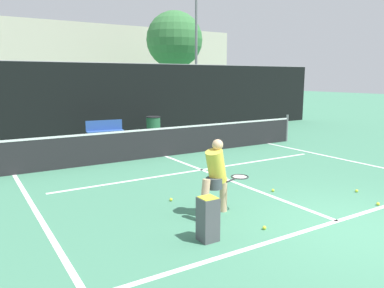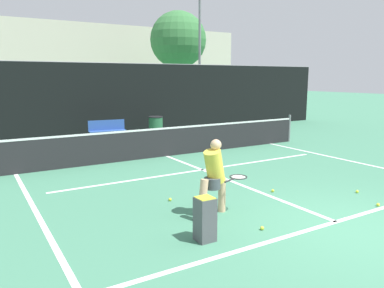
# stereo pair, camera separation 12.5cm
# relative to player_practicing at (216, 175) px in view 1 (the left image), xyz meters

# --- Properties ---
(ground_plane) EXTENTS (100.00, 100.00, 0.00)m
(ground_plane) POSITION_rel_player_practicing_xyz_m (1.69, -1.79, -0.77)
(ground_plane) COLOR #427F60
(court_baseline_near) EXTENTS (11.00, 0.10, 0.01)m
(court_baseline_near) POSITION_rel_player_practicing_xyz_m (1.69, -1.39, -0.77)
(court_baseline_near) COLOR white
(court_baseline_near) RESTS_ON ground
(court_service_line) EXTENTS (8.25, 0.10, 0.01)m
(court_service_line) POSITION_rel_player_practicing_xyz_m (1.69, 3.04, -0.77)
(court_service_line) COLOR white
(court_service_line) RESTS_ON ground
(court_center_mark) EXTENTS (0.10, 6.59, 0.01)m
(court_center_mark) POSITION_rel_player_practicing_xyz_m (1.69, 1.90, -0.77)
(court_center_mark) COLOR white
(court_center_mark) RESTS_ON ground
(court_sideline_left) EXTENTS (0.10, 7.59, 0.01)m
(court_sideline_left) POSITION_rel_player_practicing_xyz_m (-2.82, 1.90, -0.77)
(court_sideline_left) COLOR white
(court_sideline_left) RESTS_ON ground
(court_sideline_right) EXTENTS (0.10, 7.59, 0.01)m
(court_sideline_right) POSITION_rel_player_practicing_xyz_m (6.20, 1.90, -0.77)
(court_sideline_right) COLOR white
(court_sideline_right) RESTS_ON ground
(net) EXTENTS (11.09, 0.09, 1.07)m
(net) POSITION_rel_player_practicing_xyz_m (1.69, 5.19, -0.26)
(net) COLOR slate
(net) RESTS_ON ground
(fence_back) EXTENTS (24.00, 0.06, 3.16)m
(fence_back) POSITION_rel_player_practicing_xyz_m (1.69, 10.22, 0.80)
(fence_back) COLOR black
(fence_back) RESTS_ON ground
(player_practicing) EXTENTS (1.21, 0.48, 1.44)m
(player_practicing) POSITION_rel_player_practicing_xyz_m (0.00, 0.00, 0.00)
(player_practicing) COLOR #DBAD84
(player_practicing) RESTS_ON ground
(tennis_ball_scattered_1) EXTENTS (0.07, 0.07, 0.07)m
(tennis_ball_scattered_1) POSITION_rel_player_practicing_xyz_m (1.95, 0.51, -0.74)
(tennis_ball_scattered_1) COLOR #D1E033
(tennis_ball_scattered_1) RESTS_ON ground
(tennis_ball_scattered_2) EXTENTS (0.07, 0.07, 0.07)m
(tennis_ball_scattered_2) POSITION_rel_player_practicing_xyz_m (-0.32, 1.15, -0.74)
(tennis_ball_scattered_2) COLOR #D1E033
(tennis_ball_scattered_2) RESTS_ON ground
(tennis_ball_scattered_3) EXTENTS (0.07, 0.07, 0.07)m
(tennis_ball_scattered_3) POSITION_rel_player_practicing_xyz_m (3.52, -0.51, -0.74)
(tennis_ball_scattered_3) COLOR #D1E033
(tennis_ball_scattered_3) RESTS_ON ground
(tennis_ball_scattered_4) EXTENTS (0.07, 0.07, 0.07)m
(tennis_ball_scattered_4) POSITION_rel_player_practicing_xyz_m (0.32, -0.98, -0.74)
(tennis_ball_scattered_4) COLOR #D1E033
(tennis_ball_scattered_4) RESTS_ON ground
(tennis_ball_scattered_5) EXTENTS (0.07, 0.07, 0.07)m
(tennis_ball_scattered_5) POSITION_rel_player_practicing_xyz_m (3.10, -1.28, -0.74)
(tennis_ball_scattered_5) COLOR #D1E033
(tennis_ball_scattered_5) RESTS_ON ground
(ball_hopper) EXTENTS (0.28, 0.28, 0.71)m
(ball_hopper) POSITION_rel_player_practicing_xyz_m (-0.73, -0.82, -0.40)
(ball_hopper) COLOR #4C4C51
(ball_hopper) RESTS_ON ground
(courtside_bench) EXTENTS (1.48, 0.53, 0.86)m
(courtside_bench) POSITION_rel_player_practicing_xyz_m (0.94, 8.89, -0.31)
(courtside_bench) COLOR #2D519E
(courtside_bench) RESTS_ON ground
(trash_bin) EXTENTS (0.63, 0.63, 0.88)m
(trash_bin) POSITION_rel_player_practicing_xyz_m (3.17, 9.10, -0.33)
(trash_bin) COLOR #28603D
(trash_bin) RESTS_ON ground
(parked_car) EXTENTS (1.70, 4.62, 1.50)m
(parked_car) POSITION_rel_player_practicing_xyz_m (1.64, 13.06, -0.14)
(parked_car) COLOR #B7B7BC
(parked_car) RESTS_ON ground
(floodlight_mast) EXTENTS (1.10, 0.24, 9.70)m
(floodlight_mast) POSITION_rel_player_practicing_xyz_m (9.51, 15.62, 5.28)
(floodlight_mast) COLOR slate
(floodlight_mast) RESTS_ON ground
(tree_west) EXTENTS (4.23, 4.23, 7.44)m
(tree_west) POSITION_rel_player_practicing_xyz_m (10.36, 20.00, 4.54)
(tree_west) COLOR brown
(tree_west) RESTS_ON ground
(building_far) EXTENTS (36.00, 2.40, 6.92)m
(building_far) POSITION_rel_player_practicing_xyz_m (1.69, 27.01, 2.69)
(building_far) COLOR beige
(building_far) RESTS_ON ground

